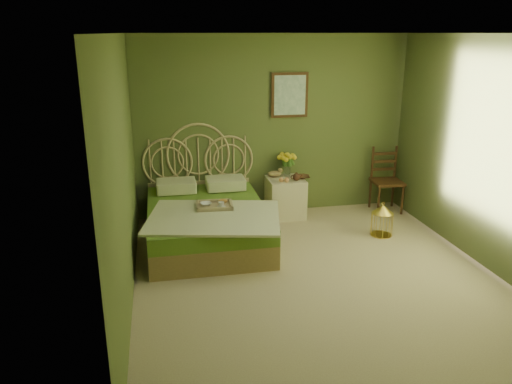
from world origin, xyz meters
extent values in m
plane|color=tan|center=(0.00, 0.00, 0.00)|extent=(4.50, 4.50, 0.00)
plane|color=silver|center=(0.00, 0.00, 2.60)|extent=(4.50, 4.50, 0.00)
plane|color=#555D31|center=(0.00, 2.25, 1.30)|extent=(4.00, 0.00, 4.00)
plane|color=#555D31|center=(-2.00, 0.00, 1.30)|extent=(0.00, 4.50, 4.50)
plane|color=#555D31|center=(2.00, 0.00, 1.30)|extent=(0.00, 4.50, 4.50)
cube|color=#38210F|center=(0.24, 2.23, 1.75)|extent=(0.54, 0.03, 0.64)
cube|color=silver|center=(0.24, 2.21, 1.75)|extent=(0.46, 0.01, 0.56)
cube|color=#A18450|center=(-1.10, 1.23, 0.15)|extent=(1.47, 1.96, 0.29)
cube|color=#4E7D28|center=(-1.10, 1.23, 0.39)|extent=(1.47, 1.96, 0.20)
cube|color=beige|center=(-1.05, 0.79, 0.51)|extent=(1.76, 1.47, 0.03)
cube|color=beige|center=(-1.44, 1.92, 0.58)|extent=(0.54, 0.39, 0.16)
cube|color=beige|center=(-0.76, 1.92, 0.58)|extent=(0.54, 0.39, 0.16)
cube|color=tan|center=(-1.01, 1.11, 0.51)|extent=(0.47, 0.38, 0.04)
ellipsoid|color=#B77A38|center=(-0.89, 1.20, 0.56)|extent=(0.12, 0.07, 0.05)
cube|color=beige|center=(0.14, 1.98, 0.29)|extent=(0.52, 0.52, 0.58)
cylinder|color=silver|center=(0.19, 2.11, 0.67)|extent=(0.10, 0.10, 0.18)
ellipsoid|color=#A18450|center=(-0.01, 2.08, 0.63)|extent=(0.21, 0.11, 0.10)
sphere|color=#DD9256|center=(0.03, 1.82, 0.61)|extent=(0.07, 0.07, 0.07)
sphere|color=#DD9256|center=(0.11, 1.80, 0.61)|extent=(0.07, 0.07, 0.07)
cube|color=#38210F|center=(1.70, 1.90, 0.46)|extent=(0.45, 0.45, 0.04)
cylinder|color=#38210F|center=(1.52, 1.72, 0.23)|extent=(0.04, 0.04, 0.46)
cylinder|color=#38210F|center=(1.88, 1.72, 0.23)|extent=(0.04, 0.04, 0.46)
cylinder|color=#38210F|center=(1.52, 2.08, 0.23)|extent=(0.04, 0.04, 0.46)
cylinder|color=#38210F|center=(1.88, 2.08, 0.23)|extent=(0.04, 0.04, 0.46)
cube|color=#38210F|center=(1.70, 2.08, 0.71)|extent=(0.37, 0.06, 0.51)
cylinder|color=gold|center=(1.22, 1.00, 0.01)|extent=(0.28, 0.28, 0.01)
cylinder|color=gold|center=(1.22, 1.00, 0.16)|extent=(0.28, 0.28, 0.32)
cone|color=gold|center=(1.22, 1.00, 0.37)|extent=(0.28, 0.28, 0.11)
imported|color=#381E0F|center=(0.32, 2.00, 0.59)|extent=(0.19, 0.24, 0.02)
imported|color=#472819|center=(0.32, 2.00, 0.61)|extent=(0.25, 0.26, 0.02)
imported|color=white|center=(-1.11, 1.16, 0.55)|extent=(0.15, 0.15, 0.03)
imported|color=white|center=(-0.93, 1.05, 0.57)|extent=(0.10, 0.10, 0.07)
camera|label=1|loc=(-1.65, -4.78, 2.61)|focal=35.00mm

